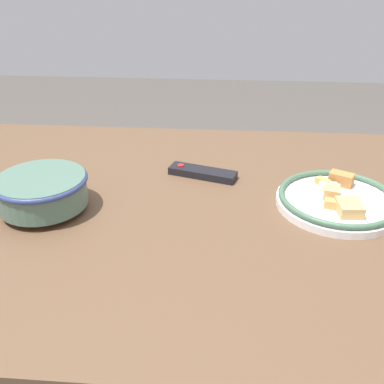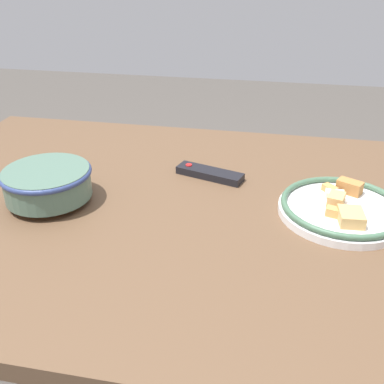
% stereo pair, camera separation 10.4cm
% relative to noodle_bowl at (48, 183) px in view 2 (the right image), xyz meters
% --- Properties ---
extents(dining_table, '(1.57, 1.03, 0.71)m').
position_rel_noodle_bowl_xyz_m(dining_table, '(0.34, 0.05, -0.12)').
color(dining_table, brown).
rests_on(dining_table, ground_plane).
extents(noodle_bowl, '(0.21, 0.21, 0.09)m').
position_rel_noodle_bowl_xyz_m(noodle_bowl, '(0.00, 0.00, 0.00)').
color(noodle_bowl, '#4C6B5B').
rests_on(noodle_bowl, dining_table).
extents(food_plate, '(0.29, 0.29, 0.05)m').
position_rel_noodle_bowl_xyz_m(food_plate, '(0.68, 0.07, -0.03)').
color(food_plate, white).
rests_on(food_plate, dining_table).
extents(tv_remote, '(0.19, 0.10, 0.02)m').
position_rel_noodle_bowl_xyz_m(tv_remote, '(0.36, 0.21, -0.04)').
color(tv_remote, black).
rests_on(tv_remote, dining_table).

